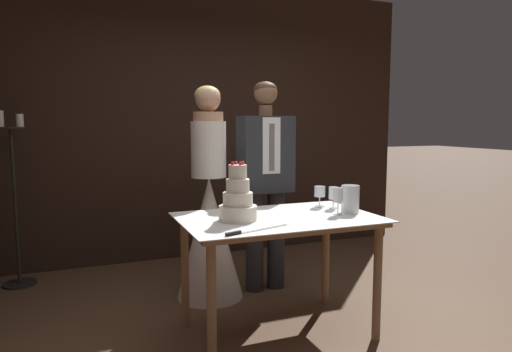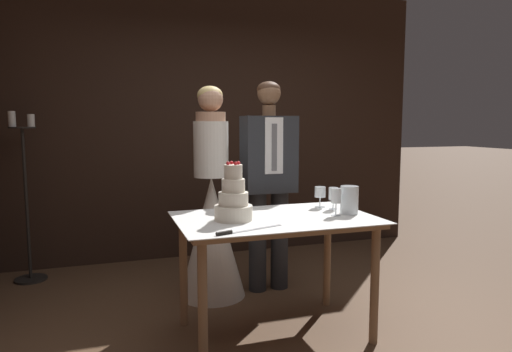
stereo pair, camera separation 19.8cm
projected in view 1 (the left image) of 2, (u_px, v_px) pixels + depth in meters
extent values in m
plane|color=brown|center=(298.00, 341.00, 3.00)|extent=(40.00, 40.00, 0.00)
cube|color=black|center=(205.00, 122.00, 4.88)|extent=(4.69, 0.12, 2.87)
cylinder|color=#8E6B4C|center=(212.00, 310.00, 2.56)|extent=(0.06, 0.06, 0.77)
cylinder|color=#8E6B4C|center=(377.00, 284.00, 2.98)|extent=(0.06, 0.06, 0.77)
cylinder|color=#8E6B4C|center=(185.00, 274.00, 3.17)|extent=(0.06, 0.06, 0.77)
cylinder|color=#8E6B4C|center=(326.00, 256.00, 3.59)|extent=(0.06, 0.06, 0.77)
cube|color=#8E6B4C|center=(278.00, 220.00, 3.03)|extent=(1.24, 0.78, 0.03)
cube|color=white|center=(278.00, 217.00, 3.03)|extent=(1.30, 0.84, 0.01)
cylinder|color=silver|center=(238.00, 213.00, 2.91)|extent=(0.24, 0.24, 0.10)
cylinder|color=silver|center=(238.00, 199.00, 2.90)|extent=(0.19, 0.19, 0.09)
cylinder|color=silver|center=(238.00, 186.00, 2.89)|extent=(0.15, 0.15, 0.09)
cylinder|color=silver|center=(238.00, 172.00, 2.88)|extent=(0.12, 0.12, 0.09)
sphere|color=red|center=(243.00, 163.00, 2.89)|extent=(0.02, 0.02, 0.02)
sphere|color=red|center=(236.00, 163.00, 2.90)|extent=(0.02, 0.02, 0.02)
sphere|color=red|center=(233.00, 163.00, 2.85)|extent=(0.02, 0.02, 0.02)
sphere|color=red|center=(240.00, 164.00, 2.85)|extent=(0.02, 0.02, 0.02)
cube|color=silver|center=(264.00, 229.00, 2.68)|extent=(0.34, 0.13, 0.00)
cylinder|color=black|center=(233.00, 233.00, 2.53)|extent=(0.10, 0.05, 0.02)
cylinder|color=silver|center=(319.00, 206.00, 3.39)|extent=(0.08, 0.08, 0.00)
cylinder|color=silver|center=(320.00, 201.00, 3.39)|extent=(0.01, 0.01, 0.07)
cylinder|color=silver|center=(320.00, 191.00, 3.38)|extent=(0.08, 0.08, 0.08)
cylinder|color=maroon|center=(320.00, 195.00, 3.39)|extent=(0.07, 0.07, 0.02)
cylinder|color=silver|center=(333.00, 208.00, 3.32)|extent=(0.06, 0.06, 0.00)
cylinder|color=silver|center=(333.00, 204.00, 3.32)|extent=(0.01, 0.01, 0.07)
cylinder|color=silver|center=(333.00, 193.00, 3.31)|extent=(0.07, 0.07, 0.09)
cylinder|color=maroon|center=(333.00, 197.00, 3.31)|extent=(0.05, 0.05, 0.03)
cylinder|color=silver|center=(338.00, 215.00, 3.09)|extent=(0.06, 0.06, 0.00)
cylinder|color=silver|center=(338.00, 208.00, 3.09)|extent=(0.01, 0.01, 0.08)
cylinder|color=silver|center=(338.00, 195.00, 3.08)|extent=(0.07, 0.07, 0.10)
cylinder|color=maroon|center=(338.00, 200.00, 3.08)|extent=(0.05, 0.05, 0.03)
cylinder|color=silver|center=(350.00, 199.00, 3.16)|extent=(0.12, 0.12, 0.19)
cylinder|color=white|center=(350.00, 206.00, 3.16)|extent=(0.06, 0.06, 0.09)
sphere|color=#F9CC4C|center=(350.00, 199.00, 3.16)|extent=(0.02, 0.02, 0.02)
cone|color=white|center=(210.00, 238.00, 3.71)|extent=(0.54, 0.54, 0.99)
cylinder|color=white|center=(209.00, 149.00, 3.63)|extent=(0.28, 0.28, 0.45)
cylinder|color=tan|center=(208.00, 117.00, 3.60)|extent=(0.24, 0.24, 0.07)
sphere|color=tan|center=(208.00, 99.00, 3.59)|extent=(0.20, 0.20, 0.20)
ellipsoid|color=#D6B770|center=(207.00, 95.00, 3.60)|extent=(0.20, 0.20, 0.15)
cylinder|color=#282B30|center=(255.00, 242.00, 3.87)|extent=(0.15, 0.15, 0.85)
cylinder|color=#282B30|center=(276.00, 239.00, 3.94)|extent=(0.15, 0.15, 0.85)
cube|color=#282B30|center=(266.00, 154.00, 3.82)|extent=(0.44, 0.24, 0.64)
cube|color=white|center=(271.00, 146.00, 3.70)|extent=(0.15, 0.01, 0.46)
cube|color=slate|center=(272.00, 147.00, 3.69)|extent=(0.04, 0.01, 0.38)
cylinder|color=brown|center=(266.00, 111.00, 3.78)|extent=(0.11, 0.11, 0.09)
sphere|color=brown|center=(266.00, 93.00, 3.76)|extent=(0.19, 0.19, 0.19)
ellipsoid|color=#472D1E|center=(265.00, 89.00, 3.77)|extent=(0.19, 0.19, 0.13)
cylinder|color=black|center=(20.00, 284.00, 4.04)|extent=(0.28, 0.28, 0.02)
cylinder|color=black|center=(15.00, 207.00, 3.96)|extent=(0.03, 0.03, 1.36)
cylinder|color=black|center=(10.00, 128.00, 3.88)|extent=(0.22, 0.22, 0.01)
cylinder|color=white|center=(0.00, 119.00, 3.84)|extent=(0.06, 0.06, 0.14)
cylinder|color=white|center=(20.00, 120.00, 3.90)|extent=(0.06, 0.06, 0.11)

